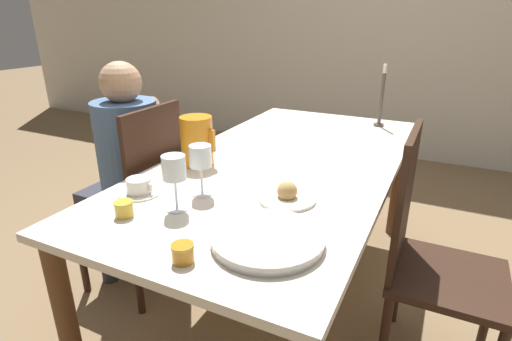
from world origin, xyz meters
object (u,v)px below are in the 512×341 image
object	(u,v)px
jam_jar_amber	(124,208)
person_seated	(126,160)
red_pitcher	(197,141)
wine_glass_water	(174,170)
serving_tray	(267,239)
wine_glass_juice	(200,159)
chair_person_side	(141,200)
jam_jar_red	(183,252)
teacup_near_person	(139,187)
chair_opposite	(429,254)
candlestick_tall	(381,102)
bread_plate	(287,195)

from	to	relation	value
jam_jar_amber	person_seated	bearing A→B (deg)	133.49
red_pitcher	wine_glass_water	distance (m)	0.44
serving_tray	wine_glass_juice	bearing A→B (deg)	150.40
chair_person_side	wine_glass_juice	bearing A→B (deg)	-113.98
wine_glass_water	jam_jar_red	size ratio (longest dim) A/B	3.10
person_seated	wine_glass_juice	bearing A→B (deg)	-112.77
chair_person_side	jam_jar_amber	world-z (taller)	chair_person_side
wine_glass_juice	teacup_near_person	distance (m)	0.26
red_pitcher	wine_glass_water	world-z (taller)	red_pitcher
wine_glass_water	serving_tray	world-z (taller)	wine_glass_water
teacup_near_person	jam_jar_red	distance (m)	0.49
teacup_near_person	jam_jar_red	xyz separation A→B (m)	(0.40, -0.28, 0.00)
chair_opposite	person_seated	world-z (taller)	person_seated
wine_glass_juice	jam_jar_amber	distance (m)	0.31
chair_opposite	person_seated	bearing A→B (deg)	-86.39
teacup_near_person	jam_jar_amber	world-z (taller)	teacup_near_person
teacup_near_person	candlestick_tall	xyz separation A→B (m)	(0.61, 1.38, 0.12)
bread_plate	jam_jar_amber	bearing A→B (deg)	-141.20
chair_opposite	jam_jar_amber	size ratio (longest dim) A/B	15.70
wine_glass_juice	teacup_near_person	world-z (taller)	wine_glass_juice
chair_opposite	candlestick_tall	distance (m)	1.07
person_seated	bread_plate	xyz separation A→B (m)	(0.93, -0.17, 0.07)
wine_glass_juice	chair_opposite	bearing A→B (deg)	24.11
person_seated	serving_tray	xyz separation A→B (m)	(0.98, -0.47, 0.07)
jam_jar_red	jam_jar_amber	bearing A→B (deg)	158.70
wine_glass_juice	red_pitcher	bearing A→B (deg)	126.62
serving_tray	jam_jar_red	world-z (taller)	jam_jar_red
teacup_near_person	bread_plate	world-z (taller)	bread_plate
red_pitcher	jam_jar_amber	distance (m)	0.53
teacup_near_person	jam_jar_red	bearing A→B (deg)	-35.39
chair_person_side	teacup_near_person	size ratio (longest dim) A/B	6.47
chair_opposite	candlestick_tall	size ratio (longest dim) A/B	2.74
person_seated	wine_glass_water	world-z (taller)	person_seated
jam_jar_red	candlestick_tall	xyz separation A→B (m)	(0.21, 1.66, 0.11)
chair_person_side	wine_glass_juice	size ratio (longest dim) A/B	5.19
bread_plate	jam_jar_amber	distance (m)	0.56
chair_opposite	teacup_near_person	size ratio (longest dim) A/B	6.47
jam_jar_amber	red_pitcher	bearing A→B (deg)	96.54
person_seated	wine_glass_water	bearing A→B (deg)	-123.17
chair_opposite	teacup_near_person	xyz separation A→B (m)	(-1.00, -0.45, 0.26)
chair_person_side	bread_plate	size ratio (longest dim) A/B	4.72
wine_glass_water	teacup_near_person	distance (m)	0.24
chair_person_side	jam_jar_red	distance (m)	0.99
red_pitcher	teacup_near_person	distance (m)	0.37
candlestick_tall	jam_jar_amber	bearing A→B (deg)	-109.39
chair_opposite	teacup_near_person	distance (m)	1.13
teacup_near_person	jam_jar_amber	distance (m)	0.17
wine_glass_juice	chair_person_side	bearing A→B (deg)	156.02
teacup_near_person	bread_plate	bearing A→B (deg)	20.56
jam_jar_amber	jam_jar_red	world-z (taller)	same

